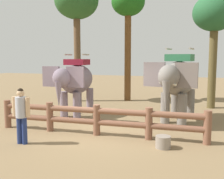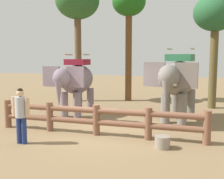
# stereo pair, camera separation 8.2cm
# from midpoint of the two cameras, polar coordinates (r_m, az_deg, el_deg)

# --- Properties ---
(ground_plane) EXTENTS (60.00, 60.00, 0.00)m
(ground_plane) POSITION_cam_midpoint_polar(r_m,az_deg,el_deg) (9.67, -2.38, -9.10)
(ground_plane) COLOR olive
(log_fence) EXTENTS (7.39, 0.64, 1.05)m
(log_fence) POSITION_cam_midpoint_polar(r_m,az_deg,el_deg) (9.26, -3.10, -5.95)
(log_fence) COLOR brown
(log_fence) RESTS_ON ground
(elephant_near_left) EXTENTS (1.87, 3.28, 2.82)m
(elephant_near_left) POSITION_cam_midpoint_polar(r_m,az_deg,el_deg) (12.48, -7.50, 1.82)
(elephant_near_left) COLOR slate
(elephant_near_left) RESTS_ON ground
(elephant_center) EXTENTS (2.02, 3.60, 3.05)m
(elephant_center) POSITION_cam_midpoint_polar(r_m,az_deg,el_deg) (11.50, 13.99, 1.91)
(elephant_center) COLOR slate
(elephant_center) RESTS_ON ground
(tourist_woman_in_black) EXTENTS (0.61, 0.34, 1.72)m
(tourist_woman_in_black) POSITION_cam_midpoint_polar(r_m,az_deg,el_deg) (8.69, -18.46, -4.49)
(tourist_woman_in_black) COLOR navy
(tourist_woman_in_black) RESTS_ON ground
(tree_far_left) EXTENTS (2.61, 2.61, 7.13)m
(tree_far_left) POSITION_cam_midpoint_polar(r_m,az_deg,el_deg) (16.84, -7.19, 17.62)
(tree_far_left) COLOR brown
(tree_far_left) RESTS_ON ground
(tree_back_center) EXTENTS (2.22, 2.22, 5.87)m
(tree_back_center) POSITION_cam_midpoint_polar(r_m,az_deg,el_deg) (15.14, 21.19, 14.22)
(tree_back_center) COLOR brown
(tree_back_center) RESTS_ON ground
(tree_far_right) EXTENTS (2.01, 2.01, 6.83)m
(tree_far_right) POSITION_cam_midpoint_polar(r_m,az_deg,el_deg) (16.91, 3.74, 16.87)
(tree_far_right) COLOR brown
(tree_far_right) RESTS_ON ground
(feed_bucket) EXTENTS (0.45, 0.45, 0.36)m
(feed_bucket) POSITION_cam_midpoint_polar(r_m,az_deg,el_deg) (8.17, 10.90, -10.88)
(feed_bucket) COLOR gray
(feed_bucket) RESTS_ON ground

